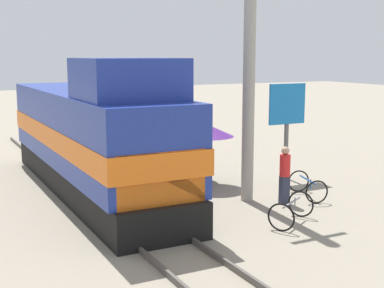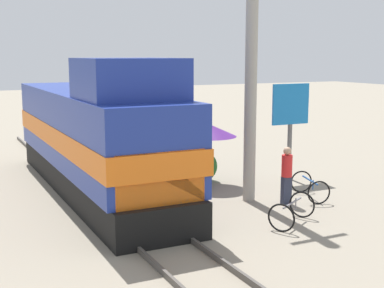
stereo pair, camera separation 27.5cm
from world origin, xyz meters
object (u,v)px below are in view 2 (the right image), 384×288
locomotive (96,138)px  billboard_sign (291,111)px  utility_pole (251,68)px  person_bystander (287,173)px  bicycle (310,187)px  vendor_umbrella (209,130)px  bicycle_spare (292,211)px

locomotive → billboard_sign: locomotive is taller
utility_pole → billboard_sign: utility_pole is taller
person_bystander → bicycle: bearing=10.3°
vendor_umbrella → person_bystander: size_ratio=1.22×
billboard_sign → bicycle: size_ratio=2.11×
utility_pole → billboard_sign: size_ratio=2.33×
vendor_umbrella → bicycle: bearing=-55.6°
bicycle → locomotive: bearing=164.7°
locomotive → billboard_sign: 7.32m
person_bystander → bicycle_spare: (-1.12, -1.82, -0.61)m
locomotive → utility_pole: 5.73m
person_bystander → bicycle_spare: 2.22m
vendor_umbrella → bicycle: vendor_umbrella is taller
bicycle → vendor_umbrella: bearing=140.8°
vendor_umbrella → billboard_sign: billboard_sign is taller
person_bystander → locomotive: bearing=141.6°
vendor_umbrella → billboard_sign: (3.20, -0.51, 0.62)m
locomotive → bicycle_spare: 7.16m
billboard_sign → vendor_umbrella: bearing=171.0°
utility_pole → vendor_umbrella: 3.37m
utility_pole → billboard_sign: 3.98m
locomotive → bicycle: size_ratio=7.38×
utility_pole → vendor_umbrella: utility_pole is taller
utility_pole → vendor_umbrella: bearing=94.0°
vendor_umbrella → bicycle_spare: size_ratio=1.28×
billboard_sign → bicycle: 3.61m
vendor_umbrella → utility_pole: bearing=-86.0°
vendor_umbrella → bicycle_spare: bearing=-90.9°
locomotive → billboard_sign: (7.19, -1.17, 0.72)m
vendor_umbrella → person_bystander: vendor_umbrella is taller
billboard_sign → bicycle_spare: billboard_sign is taller
person_bystander → bicycle: size_ratio=1.07×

